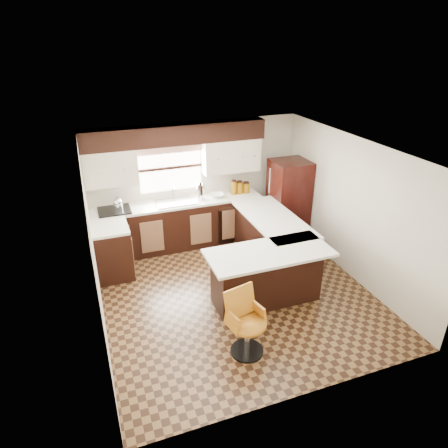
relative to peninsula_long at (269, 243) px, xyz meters
name	(u,v)px	position (x,y,z in m)	size (l,w,h in m)	color
floor	(236,292)	(-0.90, -0.62, -0.45)	(4.40, 4.40, 0.00)	#49301A
ceiling	(238,151)	(-0.90, -0.62, 1.95)	(4.40, 4.40, 0.00)	silver
wall_back	(196,182)	(-0.90, 1.58, 0.75)	(4.40, 4.40, 0.00)	beige
wall_front	(313,314)	(-0.90, -2.83, 0.75)	(4.40, 4.40, 0.00)	beige
wall_left	(94,251)	(-3.00, -0.62, 0.75)	(4.40, 4.40, 0.00)	beige
wall_right	(352,209)	(1.20, -0.62, 0.75)	(4.40, 4.40, 0.00)	beige
base_cab_back	(179,225)	(-1.35, 1.28, 0.00)	(3.30, 0.60, 0.90)	black
base_cab_left	(113,252)	(-2.70, 0.62, 0.00)	(0.60, 0.70, 0.90)	black
counter_back	(178,203)	(-1.35, 1.28, 0.47)	(3.30, 0.60, 0.04)	silver
counter_left	(110,228)	(-2.70, 0.62, 0.47)	(0.60, 0.70, 0.04)	silver
soffit	(176,134)	(-1.30, 1.40, 1.77)	(3.40, 0.35, 0.36)	black
upper_cab_left	(110,168)	(-2.52, 1.40, 1.27)	(0.94, 0.35, 0.64)	beige
upper_cab_right	(231,155)	(-0.22, 1.40, 1.27)	(1.14, 0.35, 0.64)	beige
window_pane	(170,168)	(-1.40, 1.56, 1.10)	(1.20, 0.02, 0.90)	white
valance	(170,148)	(-1.40, 1.52, 1.49)	(1.30, 0.06, 0.18)	#D19B93
sink	(176,202)	(-1.40, 1.25, 0.51)	(0.75, 0.45, 0.03)	#B2B2B7
dishwasher	(232,224)	(-0.35, 0.99, -0.02)	(0.58, 0.03, 0.78)	black
cooktop	(114,210)	(-2.55, 1.25, 0.51)	(0.58, 0.50, 0.03)	black
peninsula_long	(269,243)	(0.00, 0.00, 0.00)	(0.60, 1.95, 0.90)	black
peninsula_return	(266,276)	(-0.53, -0.97, 0.00)	(1.65, 0.60, 0.90)	black
counter_pen_long	(273,219)	(0.05, 0.00, 0.47)	(0.84, 1.95, 0.04)	silver
counter_pen_return	(269,253)	(-0.55, -1.06, 0.47)	(1.89, 0.84, 0.04)	silver
refrigerator	(288,200)	(0.83, 0.88, 0.37)	(0.71, 0.68, 1.65)	black
bar_chair	(248,325)	(-1.26, -1.94, 0.01)	(0.49, 0.49, 0.92)	#B66E19
kettle	(118,203)	(-2.47, 1.26, 0.64)	(0.18, 0.18, 0.24)	silver
percolator	(201,192)	(-0.89, 1.28, 0.65)	(0.15, 0.15, 0.31)	silver
mixing_bowl	(217,195)	(-0.56, 1.28, 0.53)	(0.26, 0.26, 0.06)	white
canister_large	(234,188)	(-0.19, 1.30, 0.63)	(0.12, 0.12, 0.26)	#845508
canister_med	(240,188)	(-0.07, 1.30, 0.61)	(0.13, 0.13, 0.23)	#845508
canister_small	(246,188)	(0.07, 1.30, 0.59)	(0.14, 0.14, 0.19)	#845508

